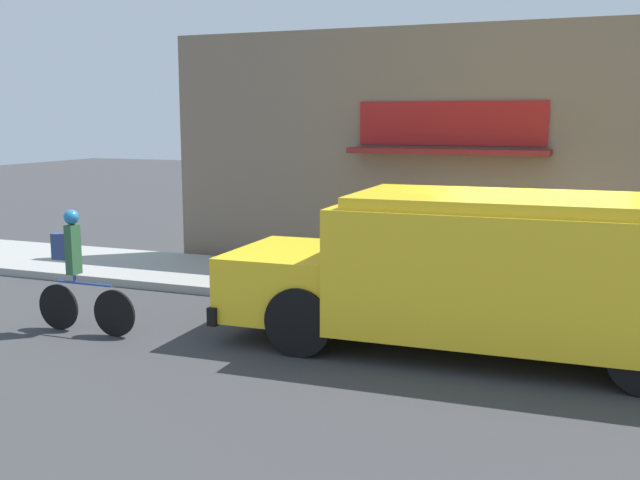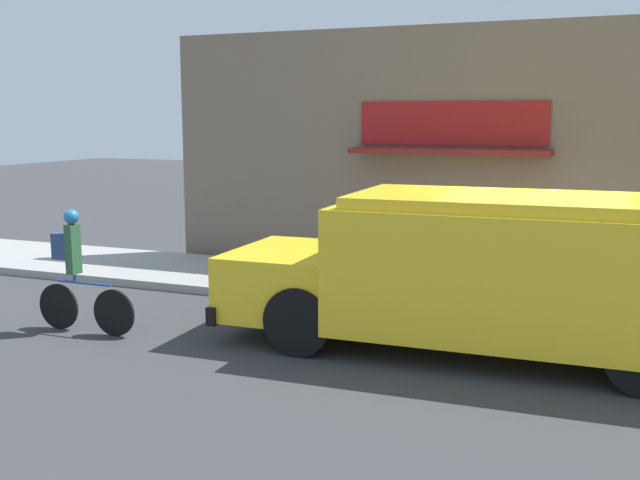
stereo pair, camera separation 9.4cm
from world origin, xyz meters
name	(u,v)px [view 2 (the right image)]	position (x,y,z in m)	size (l,w,h in m)	color
ground_plane	(528,328)	(0.00, 0.00, 0.00)	(70.00, 70.00, 0.00)	#38383A
sidewalk	(538,302)	(0.00, 1.31, 0.07)	(28.00, 2.61, 0.14)	#999993
storefront	(551,155)	(-0.05, 2.91, 2.30)	(14.78, 0.75, 4.58)	#756656
school_bus	(501,271)	(-0.22, -1.34, 1.06)	(6.50, 2.70, 2.00)	yellow
cyclist	(77,273)	(-5.76, -2.52, 0.82)	(1.58, 0.20, 1.71)	black
trash_bin	(516,271)	(-0.36, 1.33, 0.55)	(0.51, 0.51, 0.81)	slate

